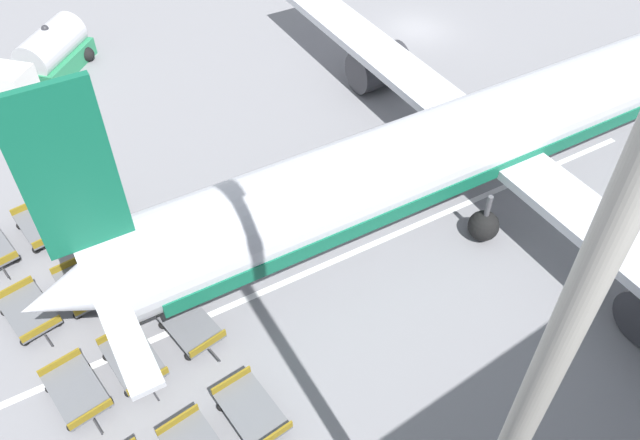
% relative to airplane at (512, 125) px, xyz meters
% --- Properties ---
extents(ground_plane, '(500.00, 500.00, 0.00)m').
position_rel_airplane_xyz_m(ground_plane, '(-13.92, 6.77, -3.19)').
color(ground_plane, gray).
extents(airplane, '(38.83, 44.73, 11.35)m').
position_rel_airplane_xyz_m(airplane, '(0.00, 0.00, 0.00)').
color(airplane, silver).
rests_on(airplane, ground_plane).
extents(fuel_tanker_primary, '(7.09, 7.59, 2.96)m').
position_rel_airplane_xyz_m(fuel_tanker_primary, '(-22.01, -15.60, -1.96)').
color(fuel_tanker_primary, white).
rests_on(fuel_tanker_primary, ground_plane).
extents(baggage_dolly_row_near_col_b, '(3.51, 1.94, 0.92)m').
position_rel_airplane_xyz_m(baggage_dolly_row_near_col_b, '(-4.51, -21.85, -2.72)').
color(baggage_dolly_row_near_col_b, slate).
rests_on(baggage_dolly_row_near_col_b, ground_plane).
extents(baggage_dolly_row_near_col_c, '(3.49, 1.87, 0.92)m').
position_rel_airplane_xyz_m(baggage_dolly_row_near_col_c, '(-0.01, -21.50, -2.72)').
color(baggage_dolly_row_near_col_c, slate).
rests_on(baggage_dolly_row_near_col_c, ground_plane).
extents(baggage_dolly_row_mid_a_col_a, '(3.49, 1.86, 0.92)m').
position_rel_airplane_xyz_m(baggage_dolly_row_mid_a_col_a, '(-9.10, -19.97, -2.72)').
color(baggage_dolly_row_mid_a_col_a, slate).
rests_on(baggage_dolly_row_mid_a_col_a, ground_plane).
extents(baggage_dolly_row_mid_a_col_b, '(3.46, 1.77, 0.92)m').
position_rel_airplane_xyz_m(baggage_dolly_row_mid_a_col_b, '(-4.53, -19.66, -2.72)').
color(baggage_dolly_row_mid_a_col_b, slate).
rests_on(baggage_dolly_row_mid_a_col_b, ground_plane).
extents(baggage_dolly_row_mid_a_col_c, '(3.47, 1.80, 0.92)m').
position_rel_airplane_xyz_m(baggage_dolly_row_mid_a_col_c, '(-0.08, -19.32, -2.72)').
color(baggage_dolly_row_mid_a_col_c, slate).
rests_on(baggage_dolly_row_mid_a_col_c, ground_plane).
extents(baggage_dolly_row_mid_b_col_a, '(3.51, 1.95, 0.92)m').
position_rel_airplane_xyz_m(baggage_dolly_row_mid_b_col_a, '(-9.41, -17.65, -2.72)').
color(baggage_dolly_row_mid_b_col_a, slate).
rests_on(baggage_dolly_row_mid_b_col_a, ground_plane).
extents(baggage_dolly_row_mid_b_col_b, '(3.48, 1.83, 0.92)m').
position_rel_airplane_xyz_m(baggage_dolly_row_mid_b_col_b, '(-4.89, -17.30, -2.72)').
color(baggage_dolly_row_mid_b_col_b, slate).
rests_on(baggage_dolly_row_mid_b_col_b, ground_plane).
extents(baggage_dolly_row_mid_b_col_c, '(3.50, 1.91, 0.92)m').
position_rel_airplane_xyz_m(baggage_dolly_row_mid_b_col_c, '(-0.27, -16.90, -2.72)').
color(baggage_dolly_row_mid_b_col_c, slate).
rests_on(baggage_dolly_row_mid_b_col_c, ground_plane).
extents(baggage_dolly_row_mid_b_col_d, '(3.46, 1.78, 0.92)m').
position_rel_airplane_xyz_m(baggage_dolly_row_mid_b_col_d, '(4.24, -16.76, -2.72)').
color(baggage_dolly_row_mid_b_col_d, slate).
rests_on(baggage_dolly_row_mid_b_col_d, ground_plane).
extents(apron_light_mast, '(2.00, 0.70, 25.39)m').
position_rel_airplane_xyz_m(apron_light_mast, '(12.13, -15.12, 11.43)').
color(apron_light_mast, '#ADA89E').
rests_on(apron_light_mast, ground_plane).
extents(stand_guidance_stripe, '(3.25, 33.93, 0.01)m').
position_rel_airplane_xyz_m(stand_guidance_stripe, '(-0.10, -9.61, -3.19)').
color(stand_guidance_stripe, white).
rests_on(stand_guidance_stripe, ground_plane).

